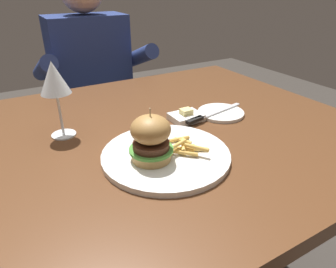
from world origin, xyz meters
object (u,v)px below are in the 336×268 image
Objects in this scene: burger_sandwich at (151,138)px; butter_dish at (186,116)px; wine_glass at (54,80)px; table_knife at (210,114)px; main_plate at (167,155)px; diner_person at (95,101)px; bread_plate at (221,113)px.

burger_sandwich is 1.34× the size of butter_dish.
wine_glass reaches higher than table_knife.
butter_dish is at bearing 45.14° from main_plate.
diner_person is at bearing 84.38° from main_plate.
table_knife is (0.27, 0.14, -0.05)m from burger_sandwich.
wine_glass is 0.50m from bread_plate.
butter_dish is at bearing -84.89° from diner_person.
diner_person is at bearing 67.36° from wine_glass.
bread_plate is (0.32, 0.15, -0.06)m from burger_sandwich.
main_plate is at bearing -51.85° from wine_glass.
diner_person is (0.14, 0.92, -0.24)m from burger_sandwich.
wine_glass is at bearing 167.70° from bread_plate.
bread_plate is (0.28, 0.14, -0.00)m from main_plate.
diner_person is (0.28, 0.67, -0.33)m from wine_glass.
burger_sandwich is 0.86× the size of bread_plate.
butter_dish reaches higher than bread_plate.
table_knife is (-0.05, -0.01, 0.01)m from bread_plate.
diner_person is (-0.14, 0.78, -0.19)m from table_knife.
burger_sandwich is 0.36m from bread_plate.
diner_person is at bearing 95.11° from butter_dish.
table_knife is at bearing -80.06° from diner_person.
bread_plate is 1.55× the size of butter_dish.
butter_dish is 0.08× the size of diner_person.
main_plate is 1.50× the size of wine_glass.
burger_sandwich is at bearing -60.08° from wine_glass.
main_plate is 0.31m from bread_plate.
diner_person reaches higher than main_plate.
diner_person is at bearing 81.61° from burger_sandwich.
main_plate is 0.34m from wine_glass.
butter_dish is at bearing 39.25° from burger_sandwich.
burger_sandwich is at bearing -140.75° from butter_dish.
diner_person reaches higher than table_knife.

